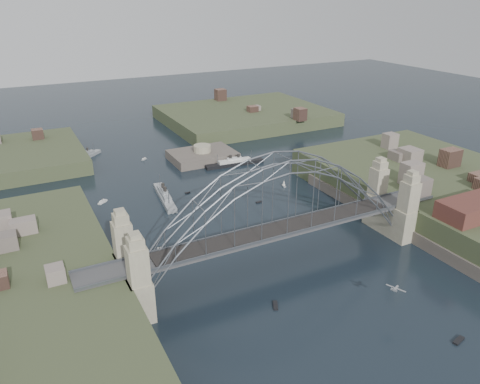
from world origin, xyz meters
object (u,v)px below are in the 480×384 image
at_px(bridge, 280,212).
at_px(naval_cruiser_far, 86,156).
at_px(wharf_shed, 479,207).
at_px(naval_cruiser_near, 165,196).
at_px(fort_island, 203,161).
at_px(ocean_liner, 235,163).

xyz_separation_m(bridge, naval_cruiser_far, (-24.07, 90.53, -11.57)).
bearing_deg(wharf_shed, naval_cruiser_near, 133.62).
relative_size(bridge, wharf_shed, 4.20).
relative_size(fort_island, naval_cruiser_far, 1.85).
bearing_deg(naval_cruiser_near, bridge, -75.95).
bearing_deg(fort_island, naval_cruiser_far, 150.35).
relative_size(fort_island, ocean_liner, 1.05).
height_order(wharf_shed, naval_cruiser_far, wharf_shed).
bearing_deg(naval_cruiser_near, ocean_liner, 28.14).
distance_m(fort_island, ocean_liner, 12.64).
relative_size(bridge, fort_island, 3.82).
xyz_separation_m(naval_cruiser_near, ocean_liner, (30.46, 16.30, -0.13)).
height_order(naval_cruiser_near, ocean_liner, naval_cruiser_near).
relative_size(wharf_shed, naval_cruiser_far, 1.69).
xyz_separation_m(bridge, naval_cruiser_near, (-10.92, 43.63, -11.40)).
bearing_deg(naval_cruiser_far, fort_island, -29.65).
relative_size(naval_cruiser_near, naval_cruiser_far, 1.68).
xyz_separation_m(naval_cruiser_near, naval_cruiser_far, (-13.14, 46.90, -0.17)).
distance_m(naval_cruiser_near, ocean_liner, 34.55).
bearing_deg(fort_island, naval_cruiser_near, -131.00).
bearing_deg(wharf_shed, bridge, 162.35).
xyz_separation_m(naval_cruiser_far, ocean_liner, (43.61, -30.61, 0.03)).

